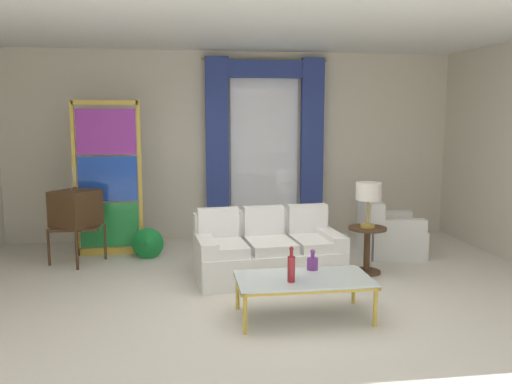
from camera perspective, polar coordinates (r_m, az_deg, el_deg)
The scene contains 14 objects.
ground_plane at distance 5.96m, azimuth 0.72°, elevation -11.29°, with size 16.00×16.00×0.00m, color silver.
wall_rear at distance 8.67m, azimuth -2.38°, elevation 4.96°, with size 8.00×0.12×3.00m, color beige.
ceiling_slab at distance 6.50m, azimuth -0.37°, elevation 17.33°, with size 8.00×7.60×0.04m, color white.
curtained_window at distance 8.56m, azimuth 0.98°, elevation 6.53°, with size 2.00×0.17×2.70m.
couch_white_long at distance 6.63m, azimuth 1.18°, elevation -6.53°, with size 1.83×1.07×0.86m.
coffee_table at distance 5.32m, azimuth 5.14°, elevation -9.49°, with size 1.32×0.72×0.41m.
bottle_blue_decanter at distance 5.13m, azimuth 3.81°, elevation -8.08°, with size 0.07×0.07×0.35m.
bottle_crystal_tall at distance 5.56m, azimuth 6.08°, elevation -7.55°, with size 0.12×0.12×0.22m.
vintage_tv at distance 7.57m, azimuth -18.79°, elevation -1.84°, with size 0.74×0.76×1.35m.
armchair_white at distance 7.90m, azimuth 13.91°, elevation -4.49°, with size 0.90×0.89×0.80m.
stained_glass_divider at distance 7.82m, azimuth -15.61°, elevation 1.05°, with size 0.95×0.05×2.20m.
peacock_figurine at distance 7.56m, azimuth -11.59°, elevation -5.52°, with size 0.44×0.60×0.50m.
round_side_table at distance 6.91m, azimuth 11.83°, elevation -5.66°, with size 0.48×0.48×0.59m.
table_lamp_brass at distance 6.78m, azimuth 12.00°, elevation -0.13°, with size 0.32×0.32×0.57m.
Camera 1 is at (-0.86, -5.56, 1.99)m, focal length 37.26 mm.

